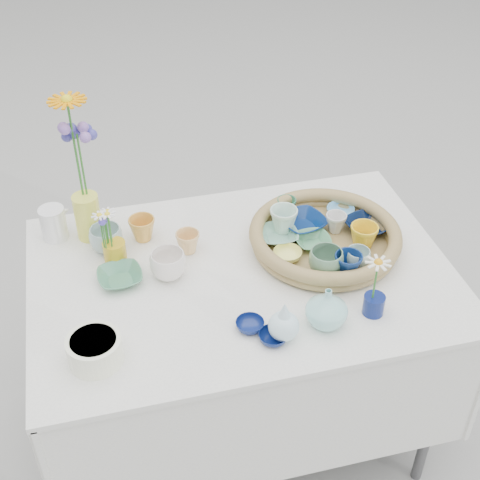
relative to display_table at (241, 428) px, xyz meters
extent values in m
plane|color=#A4A49A|center=(0.00, 0.00, 0.00)|extent=(80.00, 80.00, 0.00)
imported|color=navy|center=(0.24, 0.15, 0.80)|extent=(0.18, 0.18, 0.03)
imported|color=black|center=(0.44, 0.08, 0.80)|extent=(0.17, 0.17, 0.03)
imported|color=yellow|center=(0.39, 0.00, 0.82)|extent=(0.11, 0.11, 0.08)
imported|color=#549967|center=(0.24, 0.05, 0.80)|extent=(0.11, 0.11, 0.03)
imported|color=slate|center=(0.23, -0.09, 0.82)|extent=(0.12, 0.12, 0.08)
imported|color=#7EB69E|center=(0.15, 0.10, 0.80)|extent=(0.12, 0.12, 0.03)
imported|color=silver|center=(0.17, 0.14, 0.82)|extent=(0.10, 0.10, 0.08)
imported|color=silver|center=(0.33, 0.10, 0.81)|extent=(0.09, 0.09, 0.06)
imported|color=#6EB3DF|center=(0.38, 0.18, 0.80)|extent=(0.11, 0.11, 0.03)
imported|color=navy|center=(0.29, -0.11, 0.82)|extent=(0.11, 0.11, 0.08)
imported|color=#F2F176|center=(0.15, 0.01, 0.80)|extent=(0.10, 0.10, 0.03)
imported|color=#AFCEC0|center=(0.34, -0.08, 0.81)|extent=(0.08, 0.08, 0.06)
imported|color=#2F7450|center=(0.21, 0.23, 0.81)|extent=(0.07, 0.07, 0.06)
imported|color=gold|center=(-0.27, 0.23, 0.80)|extent=(0.09, 0.09, 0.08)
imported|color=#E6B670|center=(-0.14, 0.14, 0.80)|extent=(0.08, 0.08, 0.07)
imported|color=#478664|center=(-0.36, 0.04, 0.78)|extent=(0.14, 0.14, 0.03)
imported|color=white|center=(-0.22, 0.03, 0.81)|extent=(0.13, 0.13, 0.08)
imported|color=navy|center=(-0.04, -0.24, 0.78)|extent=(0.09, 0.09, 0.02)
imported|color=#98B8B6|center=(-0.38, 0.21, 0.81)|extent=(0.13, 0.13, 0.08)
imported|color=#0B1A51|center=(0.01, -0.30, 0.78)|extent=(0.09, 0.09, 0.02)
imported|color=#97DDD6|center=(0.17, -0.27, 0.83)|extent=(0.13, 0.13, 0.12)
cylinder|color=navy|center=(0.31, -0.26, 0.80)|extent=(0.07, 0.07, 0.06)
cylinder|color=#E5E64C|center=(-0.43, 0.29, 0.84)|extent=(0.10, 0.10, 0.15)
cylinder|color=gold|center=(-0.36, 0.14, 0.80)|extent=(0.08, 0.08, 0.07)
camera|label=1|loc=(-0.38, -1.48, 2.07)|focal=50.00mm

